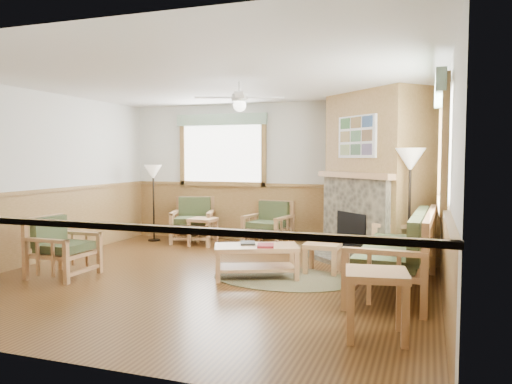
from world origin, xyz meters
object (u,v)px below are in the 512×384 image
(armchair_back_right, at_px, (268,224))
(end_table_sofa, at_px, (376,304))
(floor_lamp_right, at_px, (409,212))
(footstool, at_px, (323,258))
(floor_lamp_left, at_px, (154,203))
(coffee_table, at_px, (256,262))
(armchair_left, at_px, (63,247))
(armchair_back_left, at_px, (193,220))
(sofa, at_px, (395,251))
(end_table_chairs, at_px, (203,232))

(armchair_back_right, distance_m, end_table_sofa, 4.77)
(floor_lamp_right, bearing_deg, armchair_back_right, 149.49)
(footstool, bearing_deg, end_table_sofa, -67.51)
(floor_lamp_left, bearing_deg, coffee_table, -37.20)
(armchair_left, distance_m, footstool, 3.66)
(armchair_back_left, bearing_deg, coffee_table, -65.13)
(armchair_back_right, xyz_separation_m, footstool, (1.39, -1.74, -0.20))
(armchair_left, xyz_separation_m, floor_lamp_left, (-0.36, 3.02, 0.34))
(coffee_table, height_order, footstool, coffee_table)
(sofa, bearing_deg, end_table_chairs, -117.34)
(footstool, bearing_deg, armchair_back_right, 128.56)
(coffee_table, bearing_deg, sofa, -23.90)
(sofa, bearing_deg, coffee_table, -88.33)
(armchair_back_right, bearing_deg, end_table_chairs, -156.08)
(sofa, distance_m, armchair_back_right, 3.41)
(coffee_table, distance_m, floor_lamp_left, 3.72)
(armchair_left, xyz_separation_m, coffee_table, (2.57, 0.80, -0.19))
(coffee_table, xyz_separation_m, end_table_sofa, (1.79, -1.78, 0.08))
(sofa, distance_m, floor_lamp_left, 5.29)
(armchair_back_left, height_order, floor_lamp_right, floor_lamp_right)
(floor_lamp_left, relative_size, floor_lamp_right, 0.84)
(armchair_left, relative_size, coffee_table, 0.74)
(end_table_sofa, distance_m, footstool, 2.60)
(coffee_table, xyz_separation_m, floor_lamp_left, (-2.93, 2.23, 0.53))
(armchair_back_left, distance_m, armchair_left, 3.18)
(armchair_back_right, relative_size, end_table_sofa, 1.34)
(armchair_back_right, distance_m, coffee_table, 2.44)
(floor_lamp_left, xyz_separation_m, floor_lamp_right, (4.90, -1.38, 0.14))
(sofa, relative_size, coffee_table, 1.91)
(end_table_chairs, bearing_deg, end_table_sofa, -47.06)
(end_table_chairs, bearing_deg, footstool, -29.14)
(footstool, distance_m, floor_lamp_left, 4.09)
(armchair_left, distance_m, coffee_table, 2.70)
(end_table_sofa, bearing_deg, sofa, 88.28)
(armchair_left, height_order, end_table_sofa, armchair_left)
(end_table_chairs, bearing_deg, floor_lamp_left, 171.65)
(coffee_table, relative_size, floor_lamp_right, 0.63)
(armchair_back_left, distance_m, end_table_chairs, 0.50)
(armchair_left, xyz_separation_m, footstool, (3.36, 1.42, -0.20))
(armchair_back_right, distance_m, footstool, 2.23)
(armchair_left, relative_size, floor_lamp_right, 0.47)
(coffee_table, bearing_deg, floor_lamp_right, 0.38)
(sofa, bearing_deg, armchair_back_right, -131.88)
(end_table_sofa, height_order, floor_lamp_right, floor_lamp_right)
(sofa, distance_m, footstool, 1.26)
(footstool, bearing_deg, floor_lamp_right, 11.06)
(end_table_sofa, bearing_deg, end_table_chairs, 132.94)
(armchair_back_right, bearing_deg, floor_lamp_left, -167.02)
(armchair_left, bearing_deg, end_table_sofa, -101.71)
(coffee_table, bearing_deg, armchair_back_left, 109.25)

